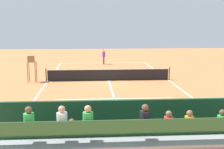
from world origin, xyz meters
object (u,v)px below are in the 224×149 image
at_px(tennis_net, 109,75).
at_px(courtside_bench, 171,129).
at_px(tennis_ball_near, 122,68).
at_px(umpire_chair, 32,66).
at_px(equipment_bag, 120,141).
at_px(bleacher_stand, 137,141).
at_px(tennis_player, 104,55).
at_px(tennis_racket, 99,64).

distance_m(tennis_net, courtside_bench, 13.38).
bearing_deg(tennis_ball_near, umpire_chair, 39.40).
bearing_deg(equipment_bag, umpire_chair, -66.29).
bearing_deg(tennis_net, tennis_ball_near, -105.43).
height_order(tennis_net, umpire_chair, umpire_chair).
distance_m(bleacher_stand, umpire_chair, 16.50).
height_order(bleacher_stand, equipment_bag, bleacher_stand).
relative_size(umpire_chair, courtside_bench, 1.19).
relative_size(courtside_bench, tennis_player, 0.93).
xyz_separation_m(umpire_chair, tennis_ball_near, (-7.98, -6.55, -1.28)).
height_order(equipment_bag, tennis_player, tennis_player).
height_order(bleacher_stand, tennis_player, bleacher_stand).
relative_size(tennis_player, tennis_racket, 3.31).
bearing_deg(courtside_bench, tennis_ball_near, -90.25).
height_order(courtside_bench, equipment_bag, courtside_bench).
distance_m(bleacher_stand, tennis_player, 25.32).
bearing_deg(bleacher_stand, tennis_racket, -88.96).
bearing_deg(tennis_ball_near, bleacher_stand, 85.33).
xyz_separation_m(courtside_bench, tennis_player, (1.65, -23.18, 0.46)).
height_order(tennis_net, courtside_bench, tennis_net).
bearing_deg(courtside_bench, bleacher_stand, 51.51).
bearing_deg(tennis_player, tennis_ball_near, 116.57).
xyz_separation_m(bleacher_stand, courtside_bench, (-1.70, -2.13, -0.43)).
distance_m(bleacher_stand, equipment_bag, 2.19).
bearing_deg(tennis_racket, tennis_player, -174.55).
relative_size(tennis_net, courtside_bench, 5.72).
bearing_deg(tennis_ball_near, tennis_net, 74.57).
height_order(umpire_chair, tennis_player, umpire_chair).
height_order(courtside_bench, tennis_ball_near, courtside_bench).
bearing_deg(equipment_bag, courtside_bench, -176.43).
xyz_separation_m(courtside_bench, tennis_ball_near, (-0.09, -19.71, -0.53)).
xyz_separation_m(tennis_net, tennis_player, (-0.04, -9.91, 0.51)).
xyz_separation_m(tennis_net, courtside_bench, (-1.69, 13.27, 0.06)).
bearing_deg(umpire_chair, tennis_racket, -119.88).
height_order(umpire_chair, tennis_ball_near, umpire_chair).
distance_m(umpire_chair, tennis_racket, 11.58).
relative_size(bleacher_stand, tennis_player, 4.70).
height_order(umpire_chair, courtside_bench, umpire_chair).
xyz_separation_m(equipment_bag, tennis_racket, (0.10, -23.26, -0.16)).
relative_size(bleacher_stand, courtside_bench, 5.03).
bearing_deg(tennis_player, umpire_chair, 58.12).
bearing_deg(courtside_bench, umpire_chair, -59.05).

